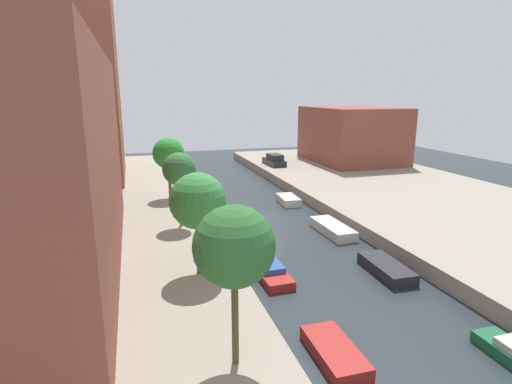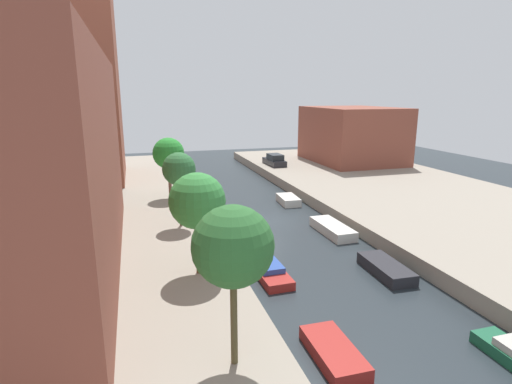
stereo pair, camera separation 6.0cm
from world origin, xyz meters
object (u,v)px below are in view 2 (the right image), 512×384
object	(u,v)px
low_block_right	(352,135)
street_tree_1	(197,201)
apartment_tower_far	(63,50)
moored_boat_left_1	(269,271)
street_tree_0	(233,247)
moored_boat_left_5	(188,173)
moored_boat_left_3	(215,207)
moored_boat_right_2	(332,229)
moored_boat_left_4	(199,188)
street_tree_2	(179,169)
moored_boat_right_3	(288,200)
street_tree_3	(168,154)
moored_boat_right_1	(386,268)
moored_boat_left_2	(236,228)
moored_boat_left_0	(334,352)
parked_car	(275,160)

from	to	relation	value
low_block_right	street_tree_1	world-z (taller)	low_block_right
apartment_tower_far	moored_boat_left_1	world-z (taller)	apartment_tower_far
street_tree_0	moored_boat_left_5	bearing A→B (deg)	84.86
moored_boat_left_3	moored_boat_right_2	world-z (taller)	moored_boat_left_3
apartment_tower_far	moored_boat_left_4	xyz separation A→B (m)	(12.32, -5.07, -13.82)
street_tree_2	moored_boat_left_5	xyz separation A→B (m)	(3.41, 22.37, -4.64)
street_tree_1	street_tree_0	bearing A→B (deg)	-90.00
street_tree_2	street_tree_0	bearing A→B (deg)	-90.00
street_tree_2	moored_boat_right_2	size ratio (longest dim) A/B	1.13
moored_boat_right_3	street_tree_3	bearing A→B (deg)	171.81
street_tree_2	moored_boat_right_3	xyz separation A→B (m)	(10.53, 6.61, -4.61)
low_block_right	apartment_tower_far	bearing A→B (deg)	-176.35
street_tree_0	moored_boat_right_1	distance (m)	13.16
street_tree_0	moored_boat_left_1	bearing A→B (deg)	63.74
moored_boat_left_1	moored_boat_right_2	xyz separation A→B (m)	(6.71, 5.54, 0.02)
street_tree_3	moored_boat_left_3	bearing A→B (deg)	-29.15
low_block_right	moored_boat_left_2	xyz separation A→B (m)	(-21.12, -20.91, -4.24)
moored_boat_left_2	moored_boat_right_3	world-z (taller)	moored_boat_left_2
street_tree_0	low_block_right	bearing A→B (deg)	55.60
moored_boat_left_4	street_tree_1	bearing A→B (deg)	-98.83
street_tree_1	moored_boat_left_1	xyz separation A→B (m)	(3.96, 0.49, -4.45)
street_tree_0	moored_boat_right_3	size ratio (longest dim) A/B	1.78
moored_boat_left_5	moored_boat_right_2	bearing A→B (deg)	-73.42
moored_boat_right_3	moored_boat_left_4	bearing A→B (deg)	134.66
moored_boat_right_2	moored_boat_left_1	bearing A→B (deg)	-140.44
street_tree_1	moored_boat_left_2	bearing A→B (deg)	64.23
street_tree_3	moored_boat_left_5	distance (m)	15.34
street_tree_1	moored_boat_left_1	world-z (taller)	street_tree_1
moored_boat_left_3	moored_boat_right_1	distance (m)	16.65
moored_boat_left_3	apartment_tower_far	bearing A→B (deg)	134.43
moored_boat_left_0	moored_boat_left_4	distance (m)	28.94
moored_boat_right_3	apartment_tower_far	bearing A→B (deg)	147.72
low_block_right	moored_boat_left_5	world-z (taller)	low_block_right
moored_boat_left_2	moored_boat_left_1	bearing A→B (deg)	-89.95
moored_boat_left_5	moored_boat_left_1	bearing A→B (deg)	-88.96
parked_car	moored_boat_left_1	distance (m)	30.45
moored_boat_left_1	moored_boat_right_3	distance (m)	15.59
street_tree_2	parked_car	distance (m)	25.68
street_tree_1	moored_boat_left_3	distance (m)	15.25
low_block_right	street_tree_0	distance (m)	44.38
street_tree_0	moored_boat_right_3	xyz separation A→B (m)	(10.53, 22.16, -4.87)
street_tree_1	moored_boat_right_1	xyz separation A→B (m)	(10.38, -1.07, -4.45)
apartment_tower_far	street_tree_0	xyz separation A→B (m)	(8.93, -34.45, -8.94)
moored_boat_right_2	moored_boat_right_1	bearing A→B (deg)	-92.32
street_tree_2	low_block_right	bearing A→B (deg)	40.05
moored_boat_left_5	moored_boat_right_1	size ratio (longest dim) A/B	1.07
apartment_tower_far	moored_boat_left_5	bearing A→B (deg)	15.68
low_block_right	moored_boat_right_1	world-z (taller)	low_block_right
street_tree_2	moored_boat_left_1	xyz separation A→B (m)	(3.96, -7.53, -4.63)
apartment_tower_far	moored_boat_right_3	world-z (taller)	apartment_tower_far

